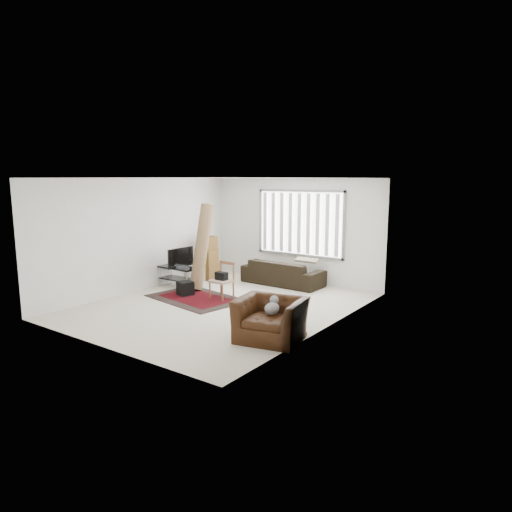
{
  "coord_description": "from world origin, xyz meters",
  "views": [
    {
      "loc": [
        6.09,
        -7.28,
        2.68
      ],
      "look_at": [
        0.51,
        0.57,
        1.05
      ],
      "focal_mm": 32.0,
      "sensor_mm": 36.0,
      "label": 1
    }
  ],
  "objects_px": {
    "moving_boxes": "(208,260)",
    "sofa": "(283,269)",
    "tv_stand": "(179,272)",
    "side_chair": "(222,279)",
    "armchair": "(271,316)"
  },
  "relations": [
    {
      "from": "tv_stand",
      "to": "armchair",
      "type": "relative_size",
      "value": 0.81
    },
    {
      "from": "sofa",
      "to": "armchair",
      "type": "relative_size",
      "value": 1.66
    },
    {
      "from": "moving_boxes",
      "to": "armchair",
      "type": "xyz_separation_m",
      "value": [
        3.98,
        -2.95,
        -0.13
      ]
    },
    {
      "from": "side_chair",
      "to": "sofa",
      "type": "bearing_deg",
      "value": 81.78
    },
    {
      "from": "tv_stand",
      "to": "sofa",
      "type": "xyz_separation_m",
      "value": [
        1.96,
        1.76,
        0.03
      ]
    },
    {
      "from": "side_chair",
      "to": "armchair",
      "type": "relative_size",
      "value": 0.65
    },
    {
      "from": "tv_stand",
      "to": "side_chair",
      "type": "distance_m",
      "value": 1.62
    },
    {
      "from": "moving_boxes",
      "to": "sofa",
      "type": "height_order",
      "value": "moving_boxes"
    },
    {
      "from": "tv_stand",
      "to": "moving_boxes",
      "type": "relative_size",
      "value": 0.9
    },
    {
      "from": "side_chair",
      "to": "moving_boxes",
      "type": "bearing_deg",
      "value": 141.59
    },
    {
      "from": "tv_stand",
      "to": "moving_boxes",
      "type": "height_order",
      "value": "moving_boxes"
    },
    {
      "from": "sofa",
      "to": "moving_boxes",
      "type": "bearing_deg",
      "value": 19.45
    },
    {
      "from": "moving_boxes",
      "to": "sofa",
      "type": "bearing_deg",
      "value": 18.09
    },
    {
      "from": "tv_stand",
      "to": "armchair",
      "type": "distance_m",
      "value": 4.38
    },
    {
      "from": "sofa",
      "to": "side_chair",
      "type": "relative_size",
      "value": 2.56
    }
  ]
}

